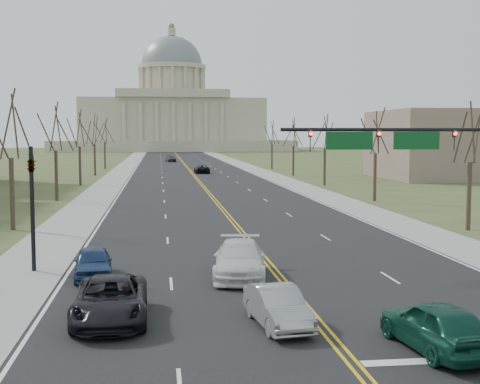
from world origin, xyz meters
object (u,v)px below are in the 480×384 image
object	(u,v)px
car_nb_inner_lead	(436,326)
car_sb_inner_second	(240,260)
car_sb_inner_lead	(278,307)
car_far_nb	(202,169)
car_sb_outer_lead	(111,300)
signal_mast	(415,150)
car_far_sb	(171,158)
car_sb_outer_second	(93,263)
signal_left	(32,194)

from	to	relation	value
car_nb_inner_lead	car_sb_inner_second	xyz separation A→B (m)	(-4.67, 11.11, 0.03)
car_sb_inner_lead	car_far_nb	distance (m)	89.17
car_sb_outer_lead	car_sb_inner_second	world-z (taller)	car_sb_inner_second
signal_mast	car_far_nb	xyz separation A→B (m)	(-5.82, 78.62, -5.05)
car_sb_inner_second	signal_mast	bearing A→B (deg)	22.88
car_far_sb	car_sb_outer_second	bearing A→B (deg)	-100.44
signal_mast	signal_left	world-z (taller)	signal_mast
car_sb_outer_second	car_sb_inner_lead	bearing A→B (deg)	-55.46
signal_mast	car_sb_inner_second	size ratio (longest dim) A/B	2.14
car_sb_outer_lead	car_sb_inner_second	size ratio (longest dim) A/B	0.97
car_sb_outer_second	car_sb_outer_lead	bearing A→B (deg)	-84.58
signal_left	car_nb_inner_lead	distance (m)	20.01
signal_left	car_sb_inner_second	size ratio (longest dim) A/B	1.06
car_sb_inner_second	car_sb_outer_second	size ratio (longest dim) A/B	1.36
signal_mast	car_sb_inner_second	bearing A→B (deg)	-164.67
car_far_sb	car_far_nb	bearing A→B (deg)	-92.37
car_sb_outer_second	car_far_nb	xyz separation A→B (m)	(10.15, 80.49, -0.01)
car_sb_inner_lead	signal_left	bearing A→B (deg)	126.32
car_sb_outer_lead	car_far_nb	size ratio (longest dim) A/B	1.10
car_sb_outer_second	car_far_sb	size ratio (longest dim) A/B	0.84
car_nb_inner_lead	car_far_sb	size ratio (longest dim) A/B	0.94
car_sb_inner_lead	car_nb_inner_lead	bearing A→B (deg)	-43.64
car_sb_outer_second	signal_mast	bearing A→B (deg)	2.02
signal_left	car_far_nb	bearing A→B (deg)	80.52
signal_left	car_far_nb	distance (m)	79.76
signal_mast	car_sb_outer_second	bearing A→B (deg)	-173.31
car_sb_inner_lead	car_far_nb	xyz separation A→B (m)	(3.11, 89.11, 0.02)
signal_mast	car_sb_outer_lead	distance (m)	18.00
car_far_sb	car_sb_inner_lead	bearing A→B (deg)	-97.29
car_nb_inner_lead	car_sb_outer_lead	xyz separation A→B (m)	(-10.05, 4.50, -0.03)
car_sb_outer_second	car_far_nb	world-z (taller)	car_sb_outer_second
signal_mast	car_nb_inner_lead	xyz separation A→B (m)	(-4.62, -13.66, -4.96)
signal_left	car_sb_outer_second	size ratio (longest dim) A/B	1.44
car_nb_inner_lead	car_sb_inner_second	size ratio (longest dim) A/B	0.82
car_far_sb	car_sb_inner_second	bearing A→B (deg)	-97.42
car_nb_inner_lead	car_sb_outer_second	world-z (taller)	car_nb_inner_lead
car_sb_inner_second	car_far_sb	world-z (taller)	car_far_sb
car_sb_outer_lead	car_far_nb	bearing A→B (deg)	83.40
car_nb_inner_lead	car_sb_outer_second	size ratio (longest dim) A/B	1.11
signal_left	car_far_sb	distance (m)	124.67
signal_left	car_far_sb	xyz separation A→B (m)	(8.77, 124.33, -2.86)
signal_left	car_nb_inner_lead	world-z (taller)	signal_left
car_far_sb	signal_mast	bearing A→B (deg)	-93.14
car_far_nb	car_far_sb	xyz separation A→B (m)	(-4.36, 45.71, 0.15)
signal_mast	car_sb_inner_lead	xyz separation A→B (m)	(-8.93, -10.49, -5.07)
car_sb_inner_second	car_far_nb	xyz separation A→B (m)	(3.47, 81.17, -0.13)
car_sb_outer_second	signal_left	bearing A→B (deg)	143.17
car_sb_inner_second	car_sb_outer_second	bearing A→B (deg)	-178.23
car_sb_outer_lead	car_sb_inner_lead	bearing A→B (deg)	-13.91
signal_left	car_sb_outer_lead	bearing A→B (deg)	-64.98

